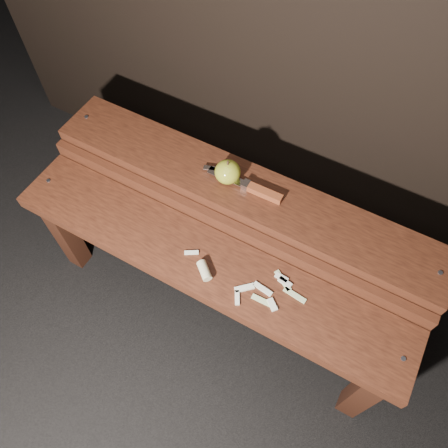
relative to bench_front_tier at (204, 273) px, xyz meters
The scene contains 6 objects.
ground 0.36m from the bench_front_tier, 90.00° to the left, with size 60.00×60.00×0.00m, color black.
bench_front_tier is the anchor object (origin of this frame).
bench_rear_tier 0.23m from the bench_front_tier, 90.00° to the left, with size 1.20×0.21×0.50m.
apple 0.30m from the bench_front_tier, 102.04° to the left, with size 0.07×0.07×0.08m.
knife 0.28m from the bench_front_tier, 80.97° to the left, with size 0.25×0.03×0.02m.
apple_scraps 0.12m from the bench_front_tier, ahead, with size 0.36×0.15×0.03m.
Camera 1 is at (0.31, -0.51, 1.49)m, focal length 35.00 mm.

